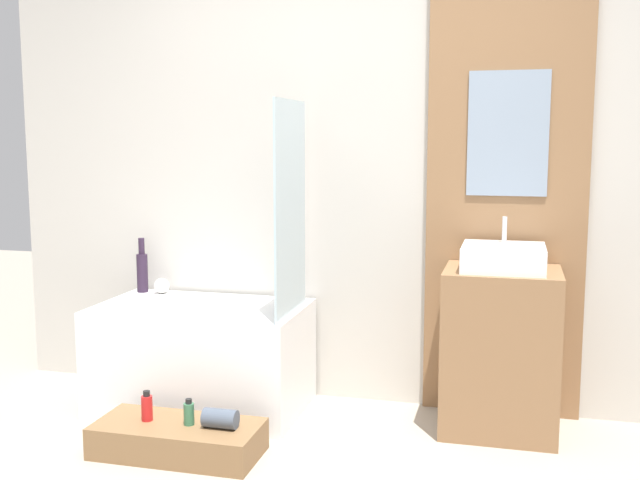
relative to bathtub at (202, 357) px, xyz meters
name	(u,v)px	position (x,y,z in m)	size (l,w,h in m)	color
wall_tiled_back	(360,171)	(0.80, 0.39, 1.01)	(4.20, 0.06, 2.60)	beige
wall_wood_accent	(507,171)	(1.59, 0.34, 1.02)	(0.83, 0.04, 2.60)	#8E6642
bathtub	(202,357)	(0.00, 0.00, 0.00)	(1.12, 0.67, 0.58)	white
glass_shower_screen	(290,209)	(0.53, -0.06, 0.83)	(0.01, 0.51, 1.10)	silver
wooden_step_bench	(178,439)	(0.14, -0.60, -0.22)	(0.78, 0.36, 0.15)	olive
vanity_cabinet	(500,351)	(1.59, 0.08, 0.13)	(0.57, 0.47, 0.83)	#8E6642
sink	(503,257)	(1.59, 0.08, 0.60)	(0.40, 0.39, 0.25)	white
vase_tall_dark	(142,270)	(-0.48, 0.26, 0.42)	(0.06, 0.06, 0.32)	#2D1E33
vase_round_light	(162,286)	(-0.35, 0.24, 0.33)	(0.09, 0.09, 0.09)	silver
bottle_soap_primary	(147,407)	(-0.02, -0.60, -0.07)	(0.05, 0.05, 0.15)	red
bottle_soap_secondary	(189,413)	(0.20, -0.60, -0.08)	(0.05, 0.05, 0.13)	#38704C
towel_roll	(220,418)	(0.35, -0.60, -0.09)	(0.09, 0.09, 0.16)	#4C5666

